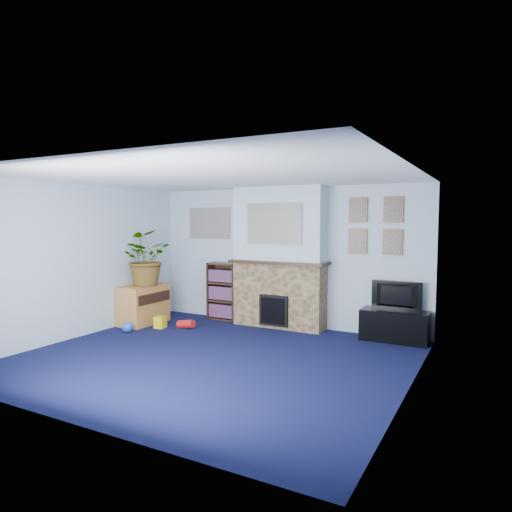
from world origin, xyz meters
The scene contains 26 objects.
floor centered at (0.00, 0.00, 0.00)m, with size 5.00×4.50×0.01m, color #0E1135.
ceiling centered at (0.00, 0.00, 2.40)m, with size 5.00×4.50×0.01m, color white.
wall_back centered at (0.00, 2.25, 1.20)m, with size 5.00×0.04×2.40m, color #AEBFD2.
wall_front centered at (0.00, -2.25, 1.20)m, with size 5.00×0.04×2.40m, color #AEBFD2.
wall_left centered at (-2.50, 0.00, 1.20)m, with size 0.04×4.50×2.40m, color #AEBFD2.
wall_right centered at (2.50, 0.00, 1.20)m, with size 0.04×4.50×2.40m, color #AEBFD2.
chimney_breast centered at (0.00, 2.05, 1.18)m, with size 1.72×0.50×2.40m.
collage_main centered at (0.00, 1.84, 1.78)m, with size 1.00×0.03×0.68m, color gray.
collage_left centered at (-1.55, 2.23, 1.78)m, with size 0.90×0.03×0.58m, color gray.
portrait_tl centered at (1.30, 2.23, 2.00)m, with size 0.30×0.03×0.40m, color brown.
portrait_tr centered at (1.85, 2.23, 2.00)m, with size 0.30×0.03×0.40m, color brown.
portrait_bl centered at (1.30, 2.23, 1.50)m, with size 0.30×0.03×0.40m, color brown.
portrait_br centered at (1.85, 2.23, 1.50)m, with size 0.30×0.03×0.40m, color brown.
tv_stand centered at (1.95, 2.03, 0.23)m, with size 1.00×0.42×0.47m, color black.
television centered at (1.95, 2.05, 0.69)m, with size 0.76×0.10×0.44m, color black.
bookshelf centered at (-1.17, 2.11, 0.50)m, with size 0.58×0.28×1.05m.
sideboard centered at (-2.24, 1.13, 0.35)m, with size 0.49×0.89×0.69m, color #BE7E3C.
potted_plant centered at (-2.19, 1.08, 1.17)m, with size 0.87×0.75×0.96m, color #26661E.
mantel_clock centered at (-0.12, 2.00, 1.22)m, with size 0.09×0.06×0.13m, color gold.
mantel_candle centered at (0.28, 2.00, 1.23)m, with size 0.05×0.05×0.17m, color #B2BFC6.
mantel_teddy centered at (-0.58, 2.00, 1.22)m, with size 0.14×0.14×0.14m, color gray.
mantel_can centered at (0.67, 2.00, 1.21)m, with size 0.06×0.06×0.12m, color yellow.
green_crate centered at (-2.23, 1.00, 0.14)m, with size 0.36×0.29×0.29m, color #198C26.
toy_ball centered at (-2.02, 0.50, 0.09)m, with size 0.18×0.18×0.18m, color blue.
toy_block centered at (-1.75, 1.00, 0.11)m, with size 0.17×0.17×0.20m, color yellow.
toy_tube centered at (-1.36, 1.20, 0.07)m, with size 0.14×0.14×0.31m, color red.
Camera 1 is at (3.32, -4.98, 1.84)m, focal length 32.00 mm.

